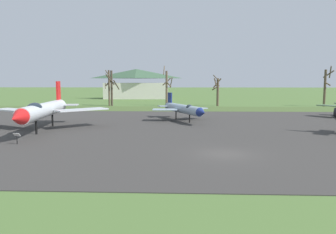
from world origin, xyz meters
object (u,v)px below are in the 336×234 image
at_px(info_placard_rear_center, 17,137).
at_px(jet_fighter_rear_left, 183,109).
at_px(visitor_building, 136,84).
at_px(jet_fighter_rear_center, 43,110).

relative_size(info_placard_rear_center, jet_fighter_rear_left, 0.09).
bearing_deg(info_placard_rear_center, visitor_building, 90.24).
height_order(info_placard_rear_center, jet_fighter_rear_left, jet_fighter_rear_left).
bearing_deg(info_placard_rear_center, jet_fighter_rear_center, 97.40).
relative_size(jet_fighter_rear_left, visitor_building, 0.54).
bearing_deg(info_placard_rear_center, jet_fighter_rear_left, 49.49).
distance_m(jet_fighter_rear_center, jet_fighter_rear_left, 18.91).
distance_m(jet_fighter_rear_left, visitor_building, 64.01).
bearing_deg(jet_fighter_rear_left, visitor_building, 104.03).
relative_size(jet_fighter_rear_center, jet_fighter_rear_left, 1.45).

